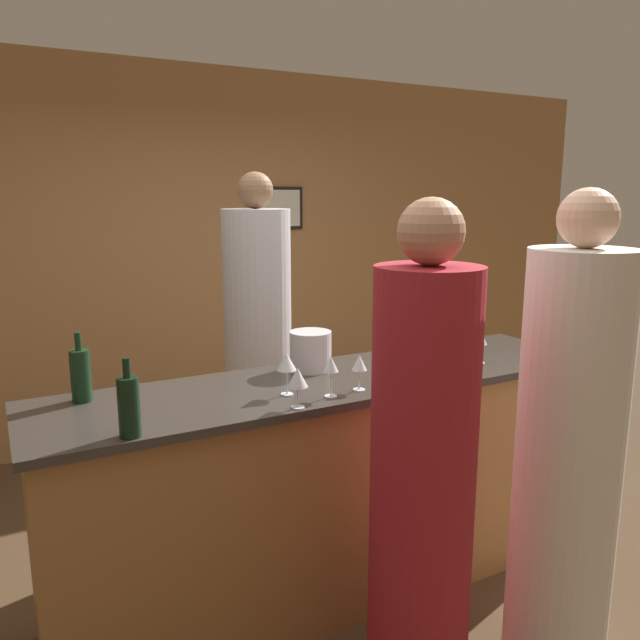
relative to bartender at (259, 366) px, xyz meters
The scene contains 17 objects.
ground_plane 1.21m from the bartender, 86.74° to the right, with size 14.00×14.00×0.00m, color #4C3823.
back_wall 1.63m from the bartender, 88.29° to the left, with size 8.00×0.08×2.80m.
bar_counter 0.88m from the bartender, 86.74° to the right, with size 2.64×0.65×1.05m.
bartender is the anchor object (origin of this frame).
guest_0 1.72m from the bartender, 69.80° to the right, with size 0.39×0.39×1.89m.
guest_1 1.50m from the bartender, 90.10° to the right, with size 0.37×0.37×1.85m.
wine_bottle_0 1.41m from the bartender, 130.67° to the right, with size 0.07×0.07×0.28m.
wine_bottle_1 1.19m from the bartender, 34.98° to the right, with size 0.07×0.07×0.30m.
wine_bottle_2 1.18m from the bartender, 149.66° to the right, with size 0.08×0.08×0.28m.
ice_bucket 0.65m from the bartender, 88.76° to the right, with size 0.20×0.20×0.18m.
wine_glass_0 1.13m from the bartender, 104.52° to the right, with size 0.08×0.08×0.16m.
wine_glass_1 1.23m from the bartender, 48.70° to the right, with size 0.06×0.06×0.16m.
wine_glass_2 1.04m from the bartender, 95.57° to the right, with size 0.06×0.06×0.17m.
wine_glass_3 1.11m from the bartender, 59.31° to the right, with size 0.07×0.07×0.17m.
wine_glass_4 0.97m from the bartender, 105.21° to the right, with size 0.08×0.08×0.18m.
wine_glass_5 1.09m from the bartender, 49.45° to the right, with size 0.07×0.07×0.16m.
wine_glass_6 1.02m from the bartender, 87.13° to the right, with size 0.06×0.06×0.15m.
Camera 1 is at (-1.33, -2.35, 1.86)m, focal length 35.00 mm.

